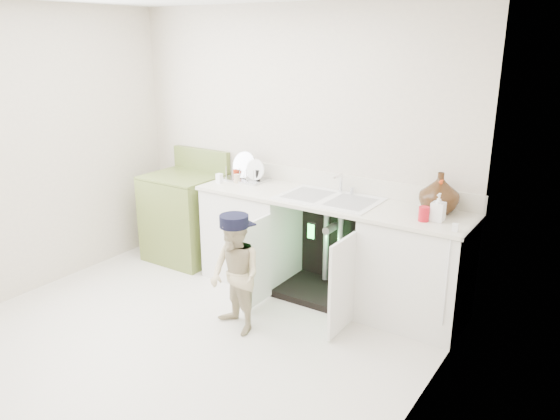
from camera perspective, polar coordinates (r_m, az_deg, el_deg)
The scene contains 5 objects.
ground at distance 4.39m, azimuth -9.47°, elevation -12.85°, with size 3.50×3.50×0.00m, color beige.
room_shell at distance 3.91m, azimuth -10.39°, elevation 3.13°, with size 6.00×5.50×1.26m.
counter_run at distance 4.77m, azimuth 5.34°, elevation -3.78°, with size 2.44×1.02×1.22m.
avocado_stove at distance 5.68m, azimuth -9.83°, elevation -0.59°, with size 0.71×0.65×1.11m.
repair_worker at distance 4.22m, azimuth -4.69°, elevation -6.71°, with size 0.64×0.83×0.94m.
Camera 1 is at (2.64, -2.73, 2.22)m, focal length 35.00 mm.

